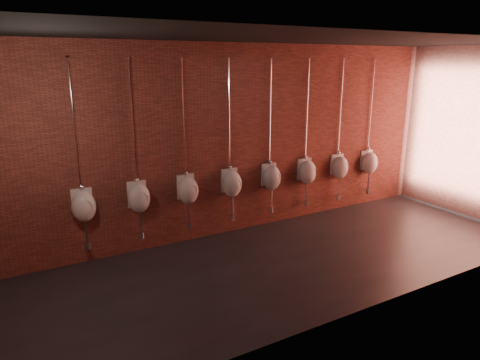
% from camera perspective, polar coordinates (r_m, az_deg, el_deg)
% --- Properties ---
extents(ground, '(8.50, 8.50, 0.00)m').
position_cam_1_polar(ground, '(6.55, 6.12, -10.85)').
color(ground, black).
rests_on(ground, ground).
extents(room_shell, '(8.54, 3.04, 3.22)m').
position_cam_1_polar(room_shell, '(5.94, 6.67, 6.83)').
color(room_shell, black).
rests_on(room_shell, ground).
extents(urinal_0, '(0.36, 0.32, 2.71)m').
position_cam_1_polar(urinal_0, '(6.50, -20.14, -3.21)').
color(urinal_0, silver).
rests_on(urinal_0, ground).
extents(urinal_1, '(0.36, 0.32, 2.71)m').
position_cam_1_polar(urinal_1, '(6.66, -13.35, -2.23)').
color(urinal_1, silver).
rests_on(urinal_1, ground).
extents(urinal_2, '(0.36, 0.32, 2.71)m').
position_cam_1_polar(urinal_2, '(6.91, -6.96, -1.28)').
color(urinal_2, silver).
rests_on(urinal_2, ground).
extents(urinal_3, '(0.36, 0.32, 2.71)m').
position_cam_1_polar(urinal_3, '(7.24, -1.10, -0.39)').
color(urinal_3, silver).
rests_on(urinal_3, ground).
extents(urinal_4, '(0.36, 0.32, 2.71)m').
position_cam_1_polar(urinal_4, '(7.63, 4.21, 0.42)').
color(urinal_4, silver).
rests_on(urinal_4, ground).
extents(urinal_5, '(0.36, 0.32, 2.71)m').
position_cam_1_polar(urinal_5, '(8.09, 8.95, 1.14)').
color(urinal_5, silver).
rests_on(urinal_5, ground).
extents(urinal_6, '(0.36, 0.32, 2.71)m').
position_cam_1_polar(urinal_6, '(8.60, 13.16, 1.77)').
color(urinal_6, silver).
rests_on(urinal_6, ground).
extents(urinal_7, '(0.36, 0.32, 2.71)m').
position_cam_1_polar(urinal_7, '(9.16, 16.89, 2.32)').
color(urinal_7, silver).
rests_on(urinal_7, ground).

